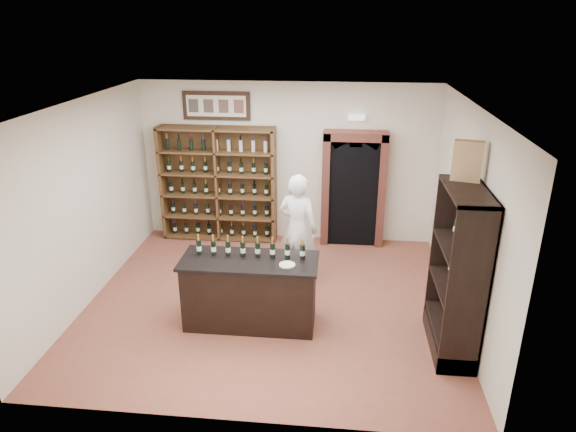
{
  "coord_description": "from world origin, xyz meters",
  "views": [
    {
      "loc": [
        0.97,
        -6.78,
        4.12
      ],
      "look_at": [
        0.24,
        0.3,
        1.3
      ],
      "focal_mm": 32.0,
      "sensor_mm": 36.0,
      "label": 1
    }
  ],
  "objects_px": {
    "side_cabinet": "(457,297)",
    "shopkeeper": "(298,229)",
    "wine_crate": "(467,161)",
    "counter_bottle_0": "(199,247)",
    "tasting_counter": "(250,292)",
    "wine_shelf": "(219,184)"
  },
  "relations": [
    {
      "from": "tasting_counter",
      "to": "side_cabinet",
      "type": "distance_m",
      "value": 2.75
    },
    {
      "from": "tasting_counter",
      "to": "wine_crate",
      "type": "xyz_separation_m",
      "value": [
        2.72,
        0.05,
        1.96
      ]
    },
    {
      "from": "wine_shelf",
      "to": "wine_crate",
      "type": "distance_m",
      "value": 4.97
    },
    {
      "from": "tasting_counter",
      "to": "shopkeeper",
      "type": "height_order",
      "value": "shopkeeper"
    },
    {
      "from": "counter_bottle_0",
      "to": "wine_shelf",
      "type": "bearing_deg",
      "value": 97.64
    },
    {
      "from": "wine_shelf",
      "to": "counter_bottle_0",
      "type": "distance_m",
      "value": 2.86
    },
    {
      "from": "side_cabinet",
      "to": "wine_crate",
      "type": "xyz_separation_m",
      "value": [
        -0.01,
        0.35,
        1.7
      ]
    },
    {
      "from": "shopkeeper",
      "to": "wine_crate",
      "type": "height_order",
      "value": "wine_crate"
    },
    {
      "from": "counter_bottle_0",
      "to": "side_cabinet",
      "type": "xyz_separation_m",
      "value": [
        3.44,
        -0.4,
        -0.35
      ]
    },
    {
      "from": "side_cabinet",
      "to": "wine_crate",
      "type": "relative_size",
      "value": 4.41
    },
    {
      "from": "shopkeeper",
      "to": "counter_bottle_0",
      "type": "bearing_deg",
      "value": 65.26
    },
    {
      "from": "side_cabinet",
      "to": "wine_crate",
      "type": "bearing_deg",
      "value": 90.89
    },
    {
      "from": "wine_shelf",
      "to": "tasting_counter",
      "type": "xyz_separation_m",
      "value": [
        1.1,
        -2.93,
        -0.61
      ]
    },
    {
      "from": "side_cabinet",
      "to": "shopkeeper",
      "type": "distance_m",
      "value": 2.73
    },
    {
      "from": "counter_bottle_0",
      "to": "wine_crate",
      "type": "distance_m",
      "value": 3.69
    },
    {
      "from": "side_cabinet",
      "to": "wine_crate",
      "type": "distance_m",
      "value": 1.73
    },
    {
      "from": "counter_bottle_0",
      "to": "shopkeeper",
      "type": "distance_m",
      "value": 1.79
    },
    {
      "from": "counter_bottle_0",
      "to": "wine_crate",
      "type": "relative_size",
      "value": 0.6
    },
    {
      "from": "side_cabinet",
      "to": "counter_bottle_0",
      "type": "bearing_deg",
      "value": 173.36
    },
    {
      "from": "shopkeeper",
      "to": "wine_crate",
      "type": "bearing_deg",
      "value": 170.03
    },
    {
      "from": "tasting_counter",
      "to": "shopkeeper",
      "type": "distance_m",
      "value": 1.51
    },
    {
      "from": "counter_bottle_0",
      "to": "shopkeeper",
      "type": "bearing_deg",
      "value": 44.37
    }
  ]
}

